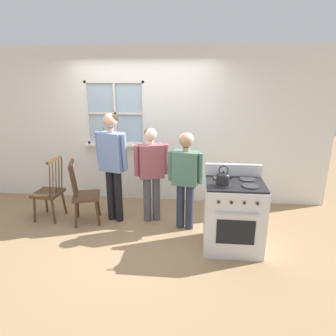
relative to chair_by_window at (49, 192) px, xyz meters
The scene contains 10 objects.
ground_plane 1.52m from the chair_by_window, 17.09° to the right, with size 16.00×16.00×0.00m, color #937551.
wall_back 1.93m from the chair_by_window, 34.50° to the left, with size 6.40×0.16×2.70m.
chair_by_window is the anchor object (origin of this frame).
chair_near_wall 0.61m from the chair_by_window, ahead, with size 0.50×0.52×1.01m.
person_elderly_left 1.21m from the chair_by_window, ahead, with size 0.53×0.31×1.71m.
person_teen_center 1.70m from the chair_by_window, ahead, with size 0.53×0.32×1.49m.
person_adult_right 2.21m from the chair_by_window, ahead, with size 0.53×0.28×1.46m.
stove 2.88m from the chair_by_window, 11.65° to the right, with size 0.75×0.68×1.08m.
kettle 2.80m from the chair_by_window, 15.05° to the right, with size 0.21×0.17×0.25m.
potted_plant 1.29m from the chair_by_window, 53.46° to the left, with size 0.15×0.15×0.35m.
Camera 1 is at (0.92, -3.79, 2.23)m, focal length 32.00 mm.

